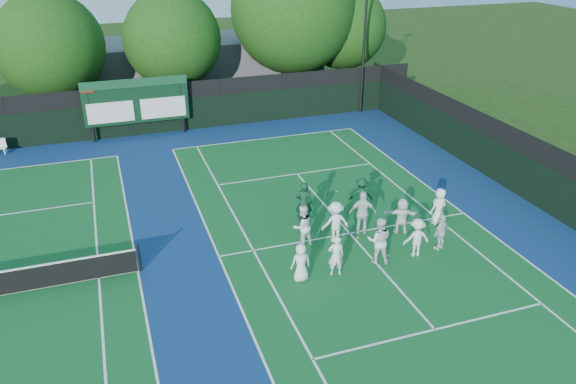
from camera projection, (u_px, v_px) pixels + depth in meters
name	position (u px, v px, depth m)	size (l,w,h in m)	color
ground	(360.00, 245.00, 22.20)	(120.00, 120.00, 0.00)	#1D380F
court_apron	(206.00, 259.00, 21.30)	(34.00, 32.00, 0.01)	navy
near_court	(350.00, 233.00, 23.05)	(11.05, 23.85, 0.01)	#115624
back_fence	(154.00, 111.00, 33.51)	(34.00, 0.08, 3.00)	black
divider_fence_right	(535.00, 175.00, 25.10)	(0.08, 32.00, 3.00)	black
scoreboard	(136.00, 101.00, 32.50)	(6.00, 0.21, 3.55)	black
clubhouse	(196.00, 67.00, 41.22)	(18.00, 6.00, 4.00)	#5E5D63
light_pole_right	(366.00, 16.00, 35.05)	(1.20, 0.30, 10.12)	black
tree_b	(53.00, 49.00, 33.58)	(6.40, 6.40, 8.09)	black
tree_c	(175.00, 41.00, 35.70)	(6.17, 6.17, 7.96)	black
tree_d	(295.00, 13.00, 37.50)	(8.36, 8.36, 10.46)	black
tree_e	(345.00, 29.00, 39.09)	(5.85, 5.85, 7.96)	black
tennis_ball_1	(357.00, 238.00, 22.70)	(0.07, 0.07, 0.07)	#C2C917
tennis_ball_3	(263.00, 268.00, 20.71)	(0.07, 0.07, 0.07)	#C2C917
tennis_ball_4	(337.00, 191.00, 26.59)	(0.07, 0.07, 0.07)	#C2C917
tennis_ball_5	(388.00, 256.00, 21.46)	(0.07, 0.07, 0.07)	#C2C917
player_front_0	(301.00, 262.00, 19.75)	(0.72, 0.47, 1.47)	white
player_front_1	(336.00, 256.00, 20.04)	(0.58, 0.38, 1.60)	white
player_front_2	(379.00, 240.00, 20.78)	(0.89, 0.69, 1.83)	white
player_front_3	(417.00, 238.00, 21.23)	(1.00, 0.58, 1.55)	white
player_front_4	(441.00, 232.00, 21.66)	(0.87, 0.36, 1.49)	silver
player_back_0	(302.00, 226.00, 21.83)	(0.85, 0.66, 1.75)	white
player_back_1	(335.00, 222.00, 22.18)	(1.11, 0.64, 1.71)	white
player_back_2	(363.00, 213.00, 22.71)	(1.09, 0.46, 1.87)	silver
player_back_3	(402.00, 216.00, 22.82)	(1.43, 0.45, 1.54)	white
player_back_4	(439.00, 206.00, 23.50)	(0.79, 0.51, 1.62)	white
coach_left	(304.00, 203.00, 23.39)	(0.71, 0.46, 1.94)	#0E331E
coach_right	(361.00, 195.00, 24.55)	(1.02, 0.58, 1.57)	#0E331D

